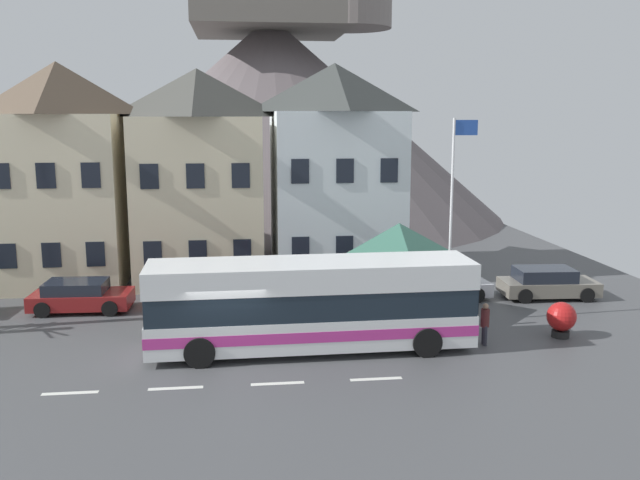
{
  "coord_description": "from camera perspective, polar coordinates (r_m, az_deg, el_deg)",
  "views": [
    {
      "loc": [
        0.45,
        -21.37,
        7.88
      ],
      "look_at": [
        3.49,
        3.82,
        3.26
      ],
      "focal_mm": 38.3,
      "sensor_mm": 36.0,
      "label": 1
    }
  ],
  "objects": [
    {
      "name": "parked_car_01",
      "position": [
        29.69,
        -19.4,
        -4.44
      ],
      "size": [
        4.05,
        2.12,
        1.26
      ],
      "rotation": [
        0.0,
        0.0,
        -0.04
      ],
      "color": "maroon",
      "rests_on": "ground_plane"
    },
    {
      "name": "flagpole",
      "position": [
        26.18,
        11.07,
        2.66
      ],
      "size": [
        0.95,
        0.1,
        7.81
      ],
      "color": "silver",
      "rests_on": "ground_plane"
    },
    {
      "name": "pedestrian_01",
      "position": [
        24.57,
        13.62,
        -6.65
      ],
      "size": [
        0.3,
        0.33,
        1.5
      ],
      "color": "#2D2D38",
      "rests_on": "ground_plane"
    },
    {
      "name": "public_bench",
      "position": [
        28.87,
        4.55,
        -4.6
      ],
      "size": [
        1.5,
        0.48,
        0.87
      ],
      "color": "#473828",
      "rests_on": "ground_plane"
    },
    {
      "name": "townhouse_01",
      "position": [
        33.81,
        -10.03,
        5.36
      ],
      "size": [
        5.94,
        6.61,
        10.12
      ],
      "color": "beige",
      "rests_on": "ground_plane"
    },
    {
      "name": "hilltop_castle",
      "position": [
        54.29,
        -3.98,
        10.85
      ],
      "size": [
        36.02,
        36.02,
        24.46
      ],
      "color": "#5F5659",
      "rests_on": "ground_plane"
    },
    {
      "name": "townhouse_02",
      "position": [
        34.16,
        1.22,
        5.82
      ],
      "size": [
        6.08,
        6.75,
        10.42
      ],
      "color": "silver",
      "rests_on": "ground_plane"
    },
    {
      "name": "parked_car_03",
      "position": [
        29.35,
        -10.15,
        -4.17
      ],
      "size": [
        4.11,
        1.94,
        1.26
      ],
      "rotation": [
        0.0,
        0.0,
        0.01
      ],
      "color": "maroon",
      "rests_on": "ground_plane"
    },
    {
      "name": "ground_plane",
      "position": [
        22.8,
        -7.7,
        -10.09
      ],
      "size": [
        40.0,
        60.0,
        0.07
      ],
      "color": "#494A4D"
    },
    {
      "name": "pedestrian_00",
      "position": [
        25.82,
        8.4,
        -5.52
      ],
      "size": [
        0.32,
        0.29,
        1.63
      ],
      "color": "#38332D",
      "rests_on": "ground_plane"
    },
    {
      "name": "townhouse_00",
      "position": [
        34.28,
        -20.71,
        5.12
      ],
      "size": [
        5.6,
        5.68,
        10.35
      ],
      "color": "beige",
      "rests_on": "ground_plane"
    },
    {
      "name": "transit_bus",
      "position": [
        23.2,
        -0.72,
        -5.5
      ],
      "size": [
        11.02,
        2.8,
        3.09
      ],
      "rotation": [
        0.0,
        0.0,
        0.01
      ],
      "color": "white",
      "rests_on": "ground_plane"
    },
    {
      "name": "bus_shelter",
      "position": [
        26.74,
        6.61,
        -0.1
      ],
      "size": [
        3.6,
        3.6,
        3.8
      ],
      "color": "#473D33",
      "rests_on": "ground_plane"
    },
    {
      "name": "harbour_buoy",
      "position": [
        26.21,
        19.52,
        -6.15
      ],
      "size": [
        1.05,
        1.05,
        1.3
      ],
      "color": "black",
      "rests_on": "ground_plane"
    },
    {
      "name": "parked_car_00",
      "position": [
        30.28,
        10.03,
        -3.75
      ],
      "size": [
        4.44,
        2.0,
        1.22
      ],
      "rotation": [
        0.0,
        0.0,
        3.19
      ],
      "color": "silver",
      "rests_on": "ground_plane"
    },
    {
      "name": "parked_car_04",
      "position": [
        31.65,
        18.44,
        -3.44
      ],
      "size": [
        4.21,
        2.15,
        1.33
      ],
      "rotation": [
        0.0,
        0.0,
        -0.06
      ],
      "color": "slate",
      "rests_on": "ground_plane"
    }
  ]
}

